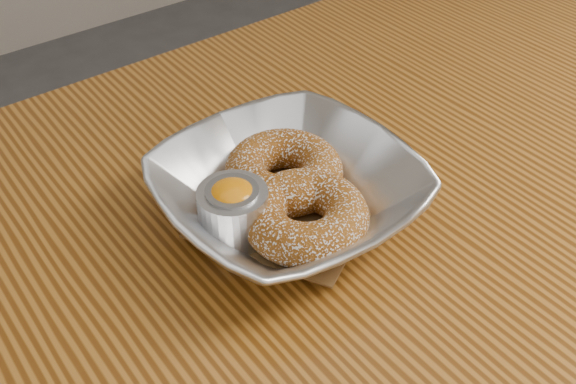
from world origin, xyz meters
TOP-DOWN VIEW (x-y plane):
  - table at (0.00, 0.00)m, footprint 1.20×0.80m
  - serving_bowl at (-0.12, 0.06)m, footprint 0.23×0.23m
  - parchment at (-0.12, 0.06)m, footprint 0.20×0.20m
  - donut_back at (-0.10, 0.08)m, footprint 0.14×0.14m
  - donut_front at (-0.12, 0.02)m, footprint 0.12×0.12m
  - ramekin at (-0.17, 0.06)m, footprint 0.06×0.06m

SIDE VIEW (x-z plane):
  - table at x=0.00m, z-range 0.28..1.03m
  - parchment at x=-0.12m, z-range 0.76..0.76m
  - serving_bowl at x=-0.12m, z-range 0.75..0.81m
  - donut_back at x=-0.10m, z-range 0.76..0.80m
  - donut_front at x=-0.12m, z-range 0.76..0.80m
  - ramekin at x=-0.17m, z-range 0.76..0.82m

